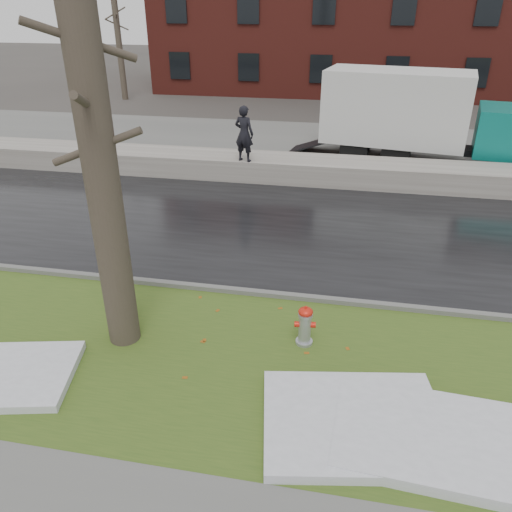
% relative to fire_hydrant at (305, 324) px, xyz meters
% --- Properties ---
extents(ground, '(120.00, 120.00, 0.00)m').
position_rel_fire_hydrant_xyz_m(ground, '(-1.39, 0.45, -0.46)').
color(ground, '#47423D').
rests_on(ground, ground).
extents(verge, '(60.00, 4.50, 0.04)m').
position_rel_fire_hydrant_xyz_m(verge, '(-1.39, -0.80, -0.44)').
color(verge, '#36521B').
rests_on(verge, ground).
extents(road, '(60.00, 7.00, 0.03)m').
position_rel_fire_hydrant_xyz_m(road, '(-1.39, 4.95, -0.44)').
color(road, black).
rests_on(road, ground).
extents(parking_lot, '(60.00, 9.00, 0.03)m').
position_rel_fire_hydrant_xyz_m(parking_lot, '(-1.39, 13.45, -0.44)').
color(parking_lot, slate).
rests_on(parking_lot, ground).
extents(curb, '(60.00, 0.15, 0.14)m').
position_rel_fire_hydrant_xyz_m(curb, '(-1.39, 1.45, -0.39)').
color(curb, slate).
rests_on(curb, ground).
extents(snowbank, '(60.00, 1.60, 0.75)m').
position_rel_fire_hydrant_xyz_m(snowbank, '(-1.39, 9.15, -0.08)').
color(snowbank, '#A39E95').
rests_on(snowbank, ground).
extents(brick_building, '(26.00, 12.00, 10.00)m').
position_rel_fire_hydrant_xyz_m(brick_building, '(0.61, 30.45, 4.54)').
color(brick_building, maroon).
rests_on(brick_building, ground).
extents(bg_tree_left, '(1.40, 1.62, 6.50)m').
position_rel_fire_hydrant_xyz_m(bg_tree_left, '(-13.39, 22.45, 2.87)').
color(bg_tree_left, brown).
rests_on(bg_tree_left, ground).
extents(bg_tree_center, '(1.40, 1.62, 6.50)m').
position_rel_fire_hydrant_xyz_m(bg_tree_center, '(-7.39, 26.45, 2.87)').
color(bg_tree_center, brown).
rests_on(bg_tree_center, ground).
extents(fire_hydrant, '(0.38, 0.34, 0.78)m').
position_rel_fire_hydrant_xyz_m(fire_hydrant, '(0.00, 0.00, 0.00)').
color(fire_hydrant, '#A1A4A9').
rests_on(fire_hydrant, verge).
extents(tree, '(1.43, 1.68, 6.90)m').
position_rel_fire_hydrant_xyz_m(tree, '(-3.24, -0.45, 3.06)').
color(tree, brown).
rests_on(tree, verge).
extents(box_truck, '(10.00, 3.69, 3.30)m').
position_rel_fire_hydrant_xyz_m(box_truck, '(3.09, 12.01, 1.29)').
color(box_truck, black).
rests_on(box_truck, ground).
extents(worker, '(0.75, 0.60, 1.81)m').
position_rel_fire_hydrant_xyz_m(worker, '(-2.91, 8.55, 1.20)').
color(worker, black).
rests_on(worker, snowbank).
extents(snow_patch_near, '(2.90, 2.41, 0.16)m').
position_rel_fire_hydrant_xyz_m(snow_patch_near, '(0.91, -1.85, -0.34)').
color(snow_patch_near, silver).
rests_on(snow_patch_near, verge).
extents(snow_patch_far, '(2.50, 2.04, 0.14)m').
position_rel_fire_hydrant_xyz_m(snow_patch_far, '(-4.71, -1.88, -0.35)').
color(snow_patch_far, silver).
rests_on(snow_patch_far, verge).
extents(snow_patch_side, '(2.92, 1.99, 0.18)m').
position_rel_fire_hydrant_xyz_m(snow_patch_side, '(2.04, -1.95, -0.33)').
color(snow_patch_side, silver).
rests_on(snow_patch_side, verge).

